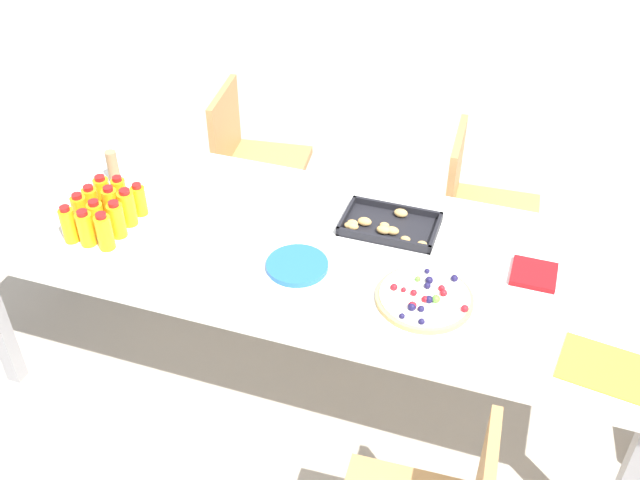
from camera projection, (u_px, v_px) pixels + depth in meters
The scene contains 22 objects.
ground_plane at pixel (311, 380), 3.06m from camera, with size 12.00×12.00×0.00m, color #B2A899.
party_table at pixel (309, 256), 2.65m from camera, with size 2.52×0.92×0.73m.
chair_far_right at pixel (478, 204), 3.21m from camera, with size 0.42×0.42×0.83m.
chair_far_left at pixel (250, 156), 3.53m from camera, with size 0.45×0.45×0.83m.
juice_bottle_0 at pixel (69, 225), 2.59m from camera, with size 0.05×0.05×0.15m.
juice_bottle_1 at pixel (86, 229), 2.57m from camera, with size 0.06×0.06×0.14m.
juice_bottle_2 at pixel (104, 232), 2.55m from camera, with size 0.06×0.06×0.15m.
juice_bottle_3 at pixel (81, 212), 2.65m from camera, with size 0.06×0.06×0.15m.
juice_bottle_4 at pixel (97, 218), 2.62m from camera, with size 0.06×0.06×0.14m.
juice_bottle_5 at pixel (117, 220), 2.61m from camera, with size 0.06×0.06×0.15m.
juice_bottle_6 at pixel (92, 203), 2.70m from camera, with size 0.06×0.06×0.14m.
juice_bottle_7 at pixel (111, 205), 2.68m from camera, with size 0.06×0.06×0.15m.
juice_bottle_8 at pixel (128, 208), 2.67m from camera, with size 0.06×0.06×0.15m.
juice_bottle_9 at pixel (103, 193), 2.75m from camera, with size 0.06×0.06×0.14m.
juice_bottle_10 at pixel (120, 195), 2.74m from camera, with size 0.05×0.05×0.15m.
juice_bottle_11 at pixel (139, 200), 2.72m from camera, with size 0.05×0.05×0.13m.
fruit_pizza at pixel (425, 298), 2.36m from camera, with size 0.32×0.32×0.05m.
snack_tray at pixel (387, 226), 2.68m from camera, with size 0.35×0.22×0.04m.
plate_stack at pixel (297, 265), 2.50m from camera, with size 0.22×0.22×0.02m.
napkin_stack at pixel (534, 274), 2.47m from camera, with size 0.15×0.15×0.02m, color red.
cardboard_tube at pixel (113, 167), 2.89m from camera, with size 0.04×0.04×0.14m, color #9E7A56.
paper_folder at pixel (605, 368), 2.14m from camera, with size 0.26×0.20×0.01m, color yellow.
Camera 1 is at (0.70, -1.94, 2.34)m, focal length 40.86 mm.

